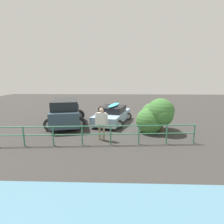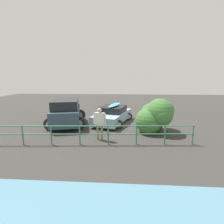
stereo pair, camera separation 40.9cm
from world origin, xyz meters
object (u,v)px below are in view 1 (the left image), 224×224
person_bystander (101,121)px  sedan_car (112,115)px  bush_near_left (157,115)px  suv_car (66,112)px

person_bystander → sedan_car: bearing=-97.3°
person_bystander → bush_near_left: bearing=-155.2°
sedan_car → person_bystander: 3.80m
suv_car → bush_near_left: 6.33m
bush_near_left → suv_car: bearing=-13.5°
suv_car → sedan_car: bearing=-167.7°
person_bystander → suv_car: bearing=-46.9°
person_bystander → bush_near_left: size_ratio=0.76×
sedan_car → bush_near_left: (-2.85, 2.20, 0.52)m
sedan_car → bush_near_left: 3.64m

